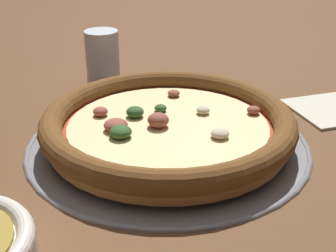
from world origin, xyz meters
name	(u,v)px	position (x,y,z in m)	size (l,w,h in m)	color
ground_plane	(168,144)	(0.00, 0.00, 0.00)	(3.00, 3.00, 0.00)	brown
pizza_tray	(168,142)	(0.00, 0.00, 0.00)	(0.38, 0.38, 0.01)	gray
pizza	(168,125)	(0.00, 0.00, 0.03)	(0.34, 0.34, 0.04)	#BC7F42
drinking_cup	(102,57)	(-0.09, 0.25, 0.05)	(0.06, 0.06, 0.10)	silver
napkin	(331,108)	(0.27, 0.09, 0.00)	(0.14, 0.14, 0.01)	beige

